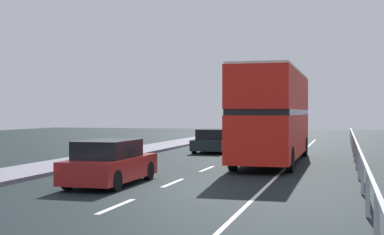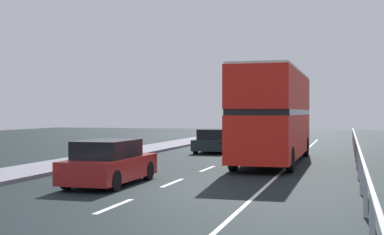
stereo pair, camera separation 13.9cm
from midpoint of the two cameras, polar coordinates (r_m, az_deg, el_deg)
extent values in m
cube|color=black|center=(17.15, -3.13, -7.47)|extent=(75.52, 120.00, 0.10)
cube|color=silver|center=(13.98, -7.76, -9.09)|extent=(0.16, 2.28, 0.01)
cube|color=silver|center=(18.35, -1.82, -6.78)|extent=(0.16, 2.28, 0.01)
cube|color=silver|center=(22.85, 1.79, -5.33)|extent=(0.16, 2.28, 0.01)
cube|color=silver|center=(27.43, 4.19, -4.35)|extent=(0.16, 2.28, 0.01)
cube|color=silver|center=(32.05, 5.89, -3.64)|extent=(0.16, 2.28, 0.01)
cube|color=silver|center=(36.69, 7.17, -3.12)|extent=(0.16, 2.28, 0.01)
cube|color=silver|center=(41.34, 8.16, -2.70)|extent=(0.16, 2.28, 0.01)
cube|color=silver|center=(46.01, 8.94, -2.38)|extent=(0.16, 2.28, 0.01)
cube|color=silver|center=(25.28, 10.33, -4.77)|extent=(0.12, 46.00, 0.01)
cube|color=#B4B5BF|center=(25.09, 16.87, -2.44)|extent=(0.08, 42.00, 0.08)
cylinder|color=#B4B5BF|center=(9.49, 18.58, -10.52)|extent=(0.10, 0.10, 1.05)
cylinder|color=#B4B5BF|center=(12.94, 17.84, -7.56)|extent=(0.10, 0.10, 1.05)
cylinder|color=#B4B5BF|center=(16.41, 17.41, -5.84)|extent=(0.10, 0.10, 1.05)
cylinder|color=#B4B5BF|center=(19.90, 17.14, -4.72)|extent=(0.10, 0.10, 1.05)
cylinder|color=#B4B5BF|center=(23.38, 16.94, -3.94)|extent=(0.10, 0.10, 1.05)
cylinder|color=#B4B5BF|center=(26.87, 16.80, -3.36)|extent=(0.10, 0.10, 1.05)
cylinder|color=#B4B5BF|center=(30.36, 16.69, -2.91)|extent=(0.10, 0.10, 1.05)
cylinder|color=#B4B5BF|center=(33.86, 16.60, -2.56)|extent=(0.10, 0.10, 1.05)
cylinder|color=#B4B5BF|center=(37.35, 16.53, -2.27)|extent=(0.10, 0.10, 1.05)
cylinder|color=#B4B5BF|center=(40.85, 16.47, -2.03)|extent=(0.10, 0.10, 1.05)
cylinder|color=#B4B5BF|center=(44.35, 16.42, -1.83)|extent=(0.10, 0.10, 1.05)
cube|color=red|center=(25.77, 8.68, -1.81)|extent=(2.46, 11.12, 1.88)
cube|color=black|center=(25.74, 8.69, 0.55)|extent=(2.48, 10.68, 0.24)
cube|color=red|center=(25.76, 8.69, 2.68)|extent=(2.46, 11.12, 1.67)
cube|color=silver|center=(25.81, 8.69, 4.64)|extent=(2.41, 10.90, 0.10)
cube|color=black|center=(31.26, 9.95, -1.22)|extent=(2.21, 0.04, 1.31)
cube|color=yellow|center=(31.28, 9.96, 3.06)|extent=(1.47, 0.04, 0.28)
cylinder|color=black|center=(30.08, 7.54, -2.97)|extent=(0.28, 1.00, 1.00)
cylinder|color=black|center=(29.83, 11.83, -3.01)|extent=(0.28, 1.00, 1.00)
cylinder|color=black|center=(22.09, 4.48, -4.24)|extent=(0.28, 1.00, 1.00)
cylinder|color=black|center=(21.76, 10.32, -4.32)|extent=(0.28, 1.00, 1.00)
cube|color=maroon|center=(18.05, -8.26, -5.21)|extent=(1.72, 4.26, 0.70)
cube|color=black|center=(17.81, -8.55, -3.24)|extent=(1.51, 2.35, 0.56)
cube|color=red|center=(16.51, -13.67, -5.15)|extent=(0.16, 0.06, 0.12)
cube|color=red|center=(15.82, -8.85, -5.38)|extent=(0.16, 0.06, 0.12)
cylinder|color=black|center=(19.69, -8.64, -5.35)|extent=(0.20, 0.64, 0.64)
cylinder|color=black|center=(19.10, -4.36, -5.53)|extent=(0.20, 0.64, 0.64)
cylinder|color=black|center=(17.14, -12.62, -6.24)|extent=(0.20, 0.64, 0.64)
cylinder|color=black|center=(16.46, -7.81, -6.51)|extent=(0.20, 0.64, 0.64)
cube|color=#1C2B2D|center=(32.46, 2.66, -2.74)|extent=(1.86, 4.55, 0.61)
cube|color=black|center=(32.21, 2.56, -1.71)|extent=(1.63, 2.51, 0.58)
cube|color=red|center=(30.50, 0.18, -2.66)|extent=(0.16, 0.06, 0.12)
cube|color=red|center=(30.09, 3.15, -2.71)|extent=(0.16, 0.06, 0.12)
cylinder|color=black|center=(34.18, 1.93, -2.85)|extent=(0.21, 0.64, 0.64)
cylinder|color=black|center=(33.81, 4.66, -2.89)|extent=(0.21, 0.64, 0.64)
cylinder|color=black|center=(31.17, 0.49, -3.17)|extent=(0.21, 0.64, 0.64)
cylinder|color=black|center=(30.75, 3.47, -3.23)|extent=(0.21, 0.64, 0.64)
camera|label=1|loc=(0.07, -89.81, 0.00)|focal=51.45mm
camera|label=2|loc=(0.07, 90.19, 0.00)|focal=51.45mm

